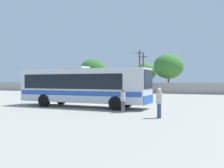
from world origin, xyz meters
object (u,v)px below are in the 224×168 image
Objects in this scene: roadside_tree_left at (93,70)px; roadside_tree_midleft at (146,72)px; utility_pole_near at (143,72)px; utility_pole_far at (140,70)px; roadside_tree_midright at (169,66)px; attendant_by_bus_door at (123,99)px; passenger_waiting_on_apron at (159,101)px; parked_car_leftmost_red at (95,89)px; coach_bus_silver_blue at (82,85)px; parked_car_second_maroon at (132,89)px.

roadside_tree_left is 11.56m from roadside_tree_midleft.
utility_pole_far is at bearing 129.08° from utility_pole_near.
roadside_tree_midright is at bearing -6.19° from utility_pole_far.
attendant_by_bus_door is 0.92× the size of passenger_waiting_on_apron.
coach_bus_silver_blue is at bearing -65.93° from parked_car_leftmost_red.
roadside_tree_midleft is at bearing 50.50° from parked_car_leftmost_red.
parked_car_second_maroon is at bearing 106.85° from attendant_by_bus_door.
roadside_tree_midleft is (0.78, 1.67, -0.33)m from utility_pole_far.
roadside_tree_midright reaches higher than parked_car_leftmost_red.
utility_pole_near reaches higher than roadside_tree_midleft.
passenger_waiting_on_apron is at bearing -29.30° from attendant_by_bus_door.
parked_car_leftmost_red is (-16.86, 25.22, -0.19)m from passenger_waiting_on_apron.
coach_bus_silver_blue is at bearing -94.75° from roadside_tree_midright.
passenger_waiting_on_apron is at bearing -68.42° from parked_car_second_maroon.
utility_pole_near is 1.28× the size of roadside_tree_midleft.
utility_pole_near is (-6.74, 29.12, 2.86)m from attendant_by_bus_door.
attendant_by_bus_door is at bearing -76.97° from utility_pole_near.
roadside_tree_midright is (-2.20, 29.83, 3.89)m from attendant_by_bus_door.
roadside_tree_midright is (4.83, -2.28, 0.90)m from roadside_tree_midleft.
roadside_tree_left is (-14.08, 29.47, 2.67)m from coach_bus_silver_blue.
parked_car_second_maroon is 6.15m from utility_pole_near.
parked_car_leftmost_red is at bearing -142.98° from utility_pole_near.
parked_car_leftmost_red is 0.63× the size of roadside_tree_left.
utility_pole_near is 3.01m from roadside_tree_midleft.
passenger_waiting_on_apron is at bearing -56.24° from parked_car_leftmost_red.
roadside_tree_midleft is (-2.54, 29.82, 2.09)m from coach_bus_silver_blue.
parked_car_leftmost_red is at bearing 114.07° from coach_bus_silver_blue.
utility_pole_near reaches higher than coach_bus_silver_blue.
passenger_waiting_on_apron reaches higher than attendant_by_bus_door.
roadside_tree_midright is (2.29, 27.55, 2.99)m from coach_bus_silver_blue.
roadside_tree_left is at bearing 145.00° from parked_car_second_maroon.
passenger_waiting_on_apron is at bearing -27.88° from coach_bus_silver_blue.
utility_pole_near is 4.70m from roadside_tree_midright.
utility_pole_near is at bearing 37.02° from parked_car_leftmost_red.
coach_bus_silver_blue is 2.57× the size of parked_car_second_maroon.
coach_bus_silver_blue reaches higher than parked_car_second_maroon.
coach_bus_silver_blue is at bearing -83.29° from utility_pole_far.
coach_bus_silver_blue is at bearing -85.14° from roadside_tree_midleft.
attendant_by_bus_door is at bearing 150.70° from passenger_waiting_on_apron.
parked_car_leftmost_red is at bearing -129.50° from roadside_tree_midleft.
roadside_tree_midleft reaches higher than parked_car_second_maroon.
utility_pole_near is 1.06× the size of roadside_tree_left.
attendant_by_bus_door reaches higher than parked_car_second_maroon.
parked_car_second_maroon is 14.37m from roadside_tree_left.
parked_car_leftmost_red is 0.99× the size of parked_car_second_maroon.
parked_car_leftmost_red is 11.42m from roadside_tree_midleft.
roadside_tree_midright is at bearing -6.69° from roadside_tree_left.
roadside_tree_midright is (11.82, 6.20, 4.00)m from parked_car_leftmost_red.
roadside_tree_midleft is (0.18, 8.32, 3.14)m from parked_car_second_maroon.
roadside_tree_left reaches higher than parked_car_second_maroon.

